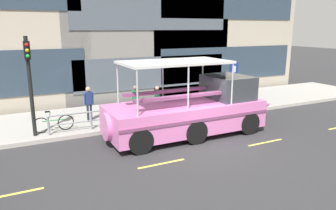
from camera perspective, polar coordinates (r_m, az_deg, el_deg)
name	(u,v)px	position (r m, az deg, el deg)	size (l,w,h in m)	color
ground_plane	(204,144)	(13.37, 6.36, -6.89)	(120.00, 120.00, 0.00)	#333335
sidewalk	(150,111)	(18.07, -3.28, -1.07)	(32.00, 4.80, 0.18)	#A8A59E
curb_edge	(170,122)	(15.90, 0.29, -3.11)	(32.00, 0.18, 0.18)	#B2ADA3
lane_centreline	(218,152)	(12.60, 8.86, -8.28)	(25.80, 0.12, 0.01)	#DBD64C
curb_guardrail	(164,108)	(15.95, -0.70, -0.57)	(11.03, 0.09, 0.86)	gray
traffic_light_pole	(29,77)	(14.23, -23.39, 4.56)	(0.24, 0.46, 4.16)	black
parking_sign	(233,77)	(18.79, 11.51, 4.94)	(0.60, 0.12, 2.56)	#4C4F54
leaned_bicycle	(54,123)	(15.02, -19.66, -3.08)	(1.74, 0.46, 0.96)	black
duck_tour_boat	(194,110)	(14.35, 4.72, -0.87)	(8.67, 2.70, 3.31)	pink
pedestrian_near_bow	(218,88)	(18.78, 8.85, 2.97)	(0.38, 0.39, 1.77)	#1E2338
pedestrian_mid_left	(157,98)	(16.51, -1.94, 1.24)	(0.39, 0.30, 1.57)	black
pedestrian_mid_right	(135,98)	(16.43, -5.81, 1.25)	(0.27, 0.45, 1.63)	black
pedestrian_near_stern	(89,101)	(16.00, -13.89, 0.77)	(0.48, 0.27, 1.72)	#1E2338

